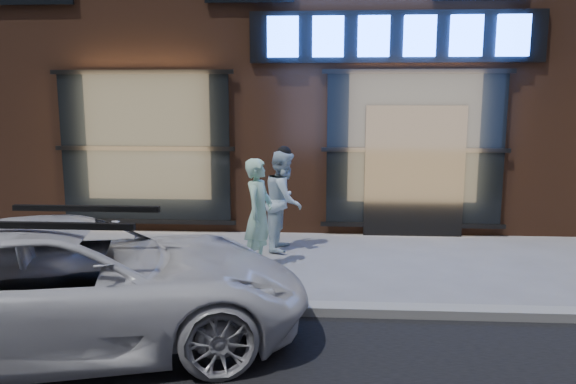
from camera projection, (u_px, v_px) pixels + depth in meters
name	position (u px, v px, depth m)	size (l,w,h in m)	color
ground	(463.00, 317.00, 6.60)	(90.00, 90.00, 0.00)	slate
curb	(463.00, 313.00, 6.59)	(60.00, 0.25, 0.12)	gray
man_bowtie	(259.00, 214.00, 8.39)	(0.61, 0.40, 1.66)	#A1D4BD
man_cap	(284.00, 200.00, 9.41)	(0.82, 0.64, 1.68)	white
white_suv	(74.00, 285.00, 5.72)	(2.21, 4.80, 1.33)	silver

